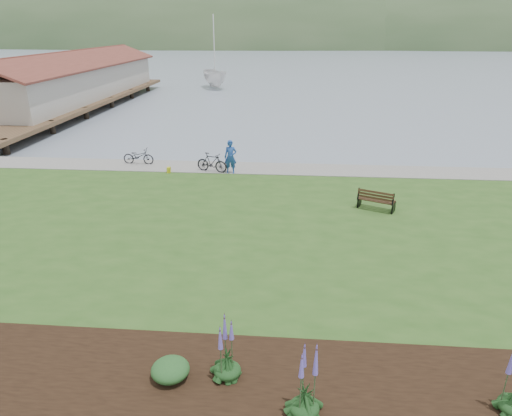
% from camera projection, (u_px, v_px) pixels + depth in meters
% --- Properties ---
extents(ground, '(600.00, 600.00, 0.00)m').
position_uv_depth(ground, '(247.00, 227.00, 18.74)').
color(ground, gray).
rests_on(ground, ground).
extents(lawn, '(34.00, 20.00, 0.40)m').
position_uv_depth(lawn, '(241.00, 244.00, 16.82)').
color(lawn, '#2C511C').
rests_on(lawn, ground).
extents(shoreline_path, '(34.00, 2.20, 0.03)m').
position_uv_depth(shoreline_path, '(260.00, 168.00, 24.97)').
color(shoreline_path, gray).
rests_on(shoreline_path, lawn).
extents(garden_bed, '(24.00, 4.40, 0.04)m').
position_uv_depth(garden_bed, '(344.00, 410.00, 9.30)').
color(garden_bed, black).
rests_on(garden_bed, lawn).
extents(far_hillside, '(580.00, 80.00, 38.00)m').
position_uv_depth(far_hillside, '(344.00, 47.00, 174.37)').
color(far_hillside, '#3A5731').
rests_on(far_hillside, ground).
extents(pier_pavilion, '(8.00, 36.00, 5.40)m').
position_uv_depth(pier_pavilion, '(73.00, 80.00, 44.73)').
color(pier_pavilion, '#4C3826').
rests_on(pier_pavilion, ground).
extents(park_bench, '(1.63, 1.18, 0.94)m').
position_uv_depth(park_bench, '(376.00, 200.00, 19.22)').
color(park_bench, '#301F12').
rests_on(park_bench, lawn).
extents(person, '(0.76, 0.52, 2.09)m').
position_uv_depth(person, '(230.00, 154.00, 23.79)').
color(person, '#21489A').
rests_on(person, lawn).
extents(bicycle_a, '(0.66, 1.76, 0.91)m').
position_uv_depth(bicycle_a, '(138.00, 156.00, 25.60)').
color(bicycle_a, black).
rests_on(bicycle_a, lawn).
extents(bicycle_b, '(0.98, 1.80, 1.04)m').
position_uv_depth(bicycle_b, '(212.00, 163.00, 24.21)').
color(bicycle_b, black).
rests_on(bicycle_b, lawn).
extents(sailboat, '(14.39, 14.49, 28.55)m').
position_uv_depth(sailboat, '(215.00, 88.00, 59.59)').
color(sailboat, silver).
rests_on(sailboat, ground).
extents(pannier, '(0.19, 0.28, 0.29)m').
position_uv_depth(pannier, '(169.00, 170.00, 24.25)').
color(pannier, '#B7B815').
rests_on(pannier, lawn).
extents(echium_0, '(0.62, 0.62, 1.79)m').
position_uv_depth(echium_0, '(305.00, 388.00, 8.95)').
color(echium_0, '#143816').
rests_on(echium_0, garden_bed).
extents(echium_4, '(0.62, 0.62, 1.79)m').
position_uv_depth(echium_4, '(227.00, 352.00, 9.93)').
color(echium_4, '#143816').
rests_on(echium_4, garden_bed).
extents(shrub_0, '(0.85, 0.85, 0.43)m').
position_uv_depth(shrub_0, '(170.00, 370.00, 10.05)').
color(shrub_0, '#1E4C21').
rests_on(shrub_0, garden_bed).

